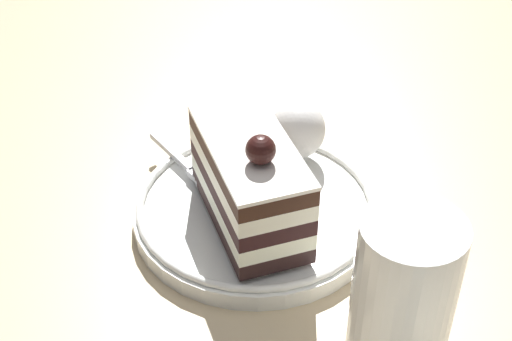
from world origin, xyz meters
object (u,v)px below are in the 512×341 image
object	(u,v)px
dessert_plate	(256,210)
fork	(187,166)
whipped_cream_dollop	(298,129)
drink_glass_far	(402,305)
cake_slice	(250,181)

from	to	relation	value
dessert_plate	fork	distance (m)	0.07
whipped_cream_dollop	drink_glass_far	world-z (taller)	drink_glass_far
dessert_plate	cake_slice	size ratio (longest dim) A/B	1.48
cake_slice	drink_glass_far	world-z (taller)	drink_glass_far
whipped_cream_dollop	dessert_plate	bearing A→B (deg)	82.14
dessert_plate	whipped_cream_dollop	bearing A→B (deg)	-97.86
cake_slice	whipped_cream_dollop	size ratio (longest dim) A/B	2.62
fork	drink_glass_far	bearing A→B (deg)	151.33
dessert_plate	fork	size ratio (longest dim) A/B	2.09
cake_slice	fork	world-z (taller)	cake_slice
dessert_plate	whipped_cream_dollop	size ratio (longest dim) A/B	3.88
dessert_plate	cake_slice	xyz separation A→B (m)	(-0.00, 0.02, 0.05)
dessert_plate	whipped_cream_dollop	xyz separation A→B (m)	(-0.01, -0.07, 0.03)
cake_slice	drink_glass_far	xyz separation A→B (m)	(-0.13, 0.07, -0.00)
dessert_plate	drink_glass_far	world-z (taller)	drink_glass_far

